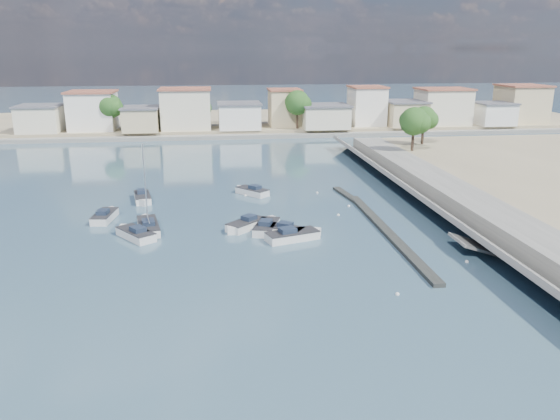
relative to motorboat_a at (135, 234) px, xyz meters
name	(u,v)px	position (x,y,z in m)	size (l,w,h in m)	color
ground	(279,171)	(17.62, 28.25, -0.38)	(400.00, 400.00, 0.00)	#273A4E
seawall_walkway	(483,212)	(36.12, 1.25, 0.52)	(5.00, 90.00, 1.80)	slate
breakwater	(378,223)	(24.52, 0.94, -0.21)	(2.00, 31.02, 0.35)	black
far_shore_land	(253,122)	(17.62, 80.25, 0.32)	(160.00, 40.00, 1.40)	gray
far_shore_quay	(261,136)	(17.62, 59.25, 0.02)	(160.00, 2.50, 0.80)	slate
far_town	(308,110)	(28.33, 65.17, 4.56)	(113.01, 12.80, 8.35)	beige
shore_trees	(304,108)	(25.96, 56.36, 5.84)	(74.56, 38.32, 7.92)	#38281E
motorboat_a	(135,234)	(0.00, 0.00, 0.00)	(4.25, 4.84, 1.48)	silver
motorboat_b	(267,227)	(12.94, 0.65, 0.00)	(3.23, 5.25, 1.48)	silver
motorboat_c	(279,230)	(13.98, -0.59, 0.00)	(4.73, 3.97, 1.48)	silver
motorboat_d	(245,226)	(10.72, 1.29, 0.00)	(4.40, 4.38, 1.48)	silver
motorboat_e	(105,216)	(-3.85, 6.37, 0.00)	(2.35, 5.04, 1.48)	silver
motorboat_f	(251,191)	(12.37, 14.89, 0.00)	(4.20, 4.37, 1.48)	silver
motorboat_g	(143,198)	(-0.74, 13.30, 0.00)	(2.58, 5.23, 1.48)	silver
motorboat_h	(295,236)	(15.29, -2.44, 0.00)	(5.70, 3.42, 1.48)	silver
sailboat	(148,226)	(1.04, 2.30, 0.04)	(2.92, 6.31, 9.00)	silver
mooring_buoys	(342,221)	(21.12, 2.61, -0.33)	(17.71, 30.21, 0.32)	white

